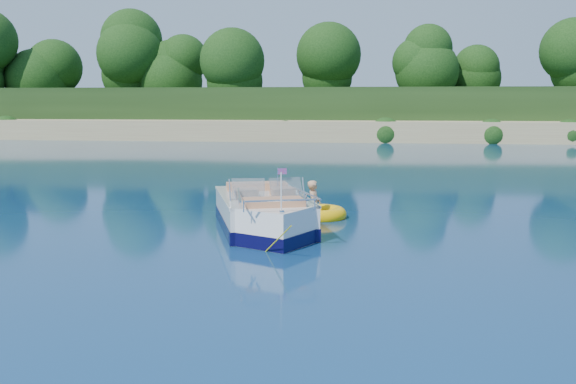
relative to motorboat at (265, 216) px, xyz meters
name	(u,v)px	position (x,y,z in m)	size (l,w,h in m)	color
ground	(336,260)	(1.76, -2.51, -0.35)	(160.00, 160.00, 0.00)	#0A274B
shoreline	(368,118)	(1.76, 61.27, 0.63)	(170.00, 59.00, 6.00)	tan
treeline	(366,68)	(1.80, 38.51, 5.20)	(150.00, 7.12, 8.19)	black
motorboat	(265,216)	(0.00, 0.00, 0.00)	(2.96, 5.18, 1.79)	white
tow_tube	(319,214)	(1.09, 1.88, -0.25)	(1.60, 1.60, 0.37)	#FFBA06
boy	(314,218)	(0.96, 1.84, -0.35)	(0.49, 0.32, 1.33)	tan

